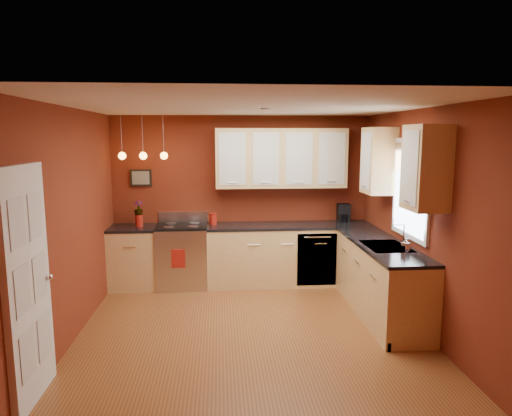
{
  "coord_description": "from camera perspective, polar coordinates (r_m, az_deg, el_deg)",
  "views": [
    {
      "loc": [
        -0.34,
        -5.04,
        2.27
      ],
      "look_at": [
        0.14,
        1.0,
        1.33
      ],
      "focal_mm": 32.0,
      "sensor_mm": 36.0,
      "label": 1
    }
  ],
  "objects": [
    {
      "name": "dishwasher_front",
      "position": [
        6.95,
        7.61,
        -6.4
      ],
      "size": [
        0.6,
        0.02,
        0.8
      ],
      "primitive_type": "cube",
      "color": "silver",
      "rests_on": "base_cabinets_back_right"
    },
    {
      "name": "gas_range",
      "position": [
        7.09,
        -9.15,
        -5.86
      ],
      "size": [
        0.76,
        0.64,
        1.11
      ],
      "color": "silver",
      "rests_on": "floor"
    },
    {
      "name": "red_canister",
      "position": [
        7.03,
        -5.39,
        -1.34
      ],
      "size": [
        0.12,
        0.12,
        0.18
      ],
      "color": "maroon",
      "rests_on": "counter_back_right"
    },
    {
      "name": "door_left_wall",
      "position": [
        4.35,
        -26.62,
        -8.73
      ],
      "size": [
        0.12,
        0.82,
        2.05
      ],
      "color": "white",
      "rests_on": "floor"
    },
    {
      "name": "dish_towel",
      "position": [
        6.77,
        -9.7,
        -6.26
      ],
      "size": [
        0.2,
        0.01,
        0.27
      ],
      "primitive_type": "cube",
      "color": "maroon",
      "rests_on": "gas_range"
    },
    {
      "name": "ceiling",
      "position": [
        5.06,
        -0.71,
        12.59
      ],
      "size": [
        4.0,
        4.2,
        0.02
      ],
      "primitive_type": "cube",
      "color": "#EEE7CF",
      "rests_on": "wall_back"
    },
    {
      "name": "wall_right",
      "position": [
        5.64,
        20.04,
        -1.59
      ],
      "size": [
        0.02,
        4.2,
        2.6
      ],
      "primitive_type": "cube",
      "color": "maroon",
      "rests_on": "floor"
    },
    {
      "name": "wall_back",
      "position": [
        7.21,
        -1.82,
        1.13
      ],
      "size": [
        4.0,
        0.02,
        2.6
      ],
      "primitive_type": "cube",
      "color": "maroon",
      "rests_on": "floor"
    },
    {
      "name": "upper_cabinets_back",
      "position": [
        7.03,
        3.14,
        6.24
      ],
      "size": [
        2.0,
        0.35,
        0.9
      ],
      "primitive_type": "cube",
      "color": "#E0BF78",
      "rests_on": "wall_back"
    },
    {
      "name": "wall_picture",
      "position": [
        7.25,
        -14.19,
        3.68
      ],
      "size": [
        0.32,
        0.03,
        0.26
      ],
      "primitive_type": "cube",
      "color": "black",
      "rests_on": "wall_back"
    },
    {
      "name": "wall_left",
      "position": [
        5.39,
        -22.41,
        -2.18
      ],
      "size": [
        0.02,
        4.2,
        2.6
      ],
      "primitive_type": "cube",
      "color": "maroon",
      "rests_on": "floor"
    },
    {
      "name": "upper_cabinets_right",
      "position": [
        5.79,
        17.47,
        5.29
      ],
      "size": [
        0.35,
        1.95,
        0.9
      ],
      "primitive_type": "cube",
      "color": "#E0BF78",
      "rests_on": "wall_right"
    },
    {
      "name": "floor",
      "position": [
        5.54,
        -0.65,
        -15.34
      ],
      "size": [
        4.2,
        4.2,
        0.0
      ],
      "primitive_type": "plane",
      "color": "brown",
      "rests_on": "ground"
    },
    {
      "name": "base_cabinets_back_left",
      "position": [
        7.2,
        -14.98,
        -6.1
      ],
      "size": [
        0.7,
        0.6,
        0.9
      ],
      "primitive_type": "cube",
      "color": "#E0BF78",
      "rests_on": "floor"
    },
    {
      "name": "counter_back_left",
      "position": [
        7.09,
        -15.13,
        -2.43
      ],
      "size": [
        0.7,
        0.62,
        0.04
      ],
      "primitive_type": "cube",
      "color": "black",
      "rests_on": "base_cabinets_back_left"
    },
    {
      "name": "window",
      "position": [
        5.85,
        18.8,
        2.68
      ],
      "size": [
        0.06,
        1.02,
        1.22
      ],
      "color": "white",
      "rests_on": "wall_right"
    },
    {
      "name": "flowers",
      "position": [
        7.04,
        -14.48,
        -0.06
      ],
      "size": [
        0.15,
        0.15,
        0.23
      ],
      "primitive_type": "imported",
      "rotation": [
        0.0,
        0.0,
        0.13
      ],
      "color": "maroon",
      "rests_on": "red_vase"
    },
    {
      "name": "red_vase",
      "position": [
        7.07,
        -14.42,
        -1.54
      ],
      "size": [
        0.11,
        0.11,
        0.18
      ],
      "primitive_type": "cylinder",
      "color": "maroon",
      "rests_on": "counter_back_left"
    },
    {
      "name": "coffee_maker",
      "position": [
        7.35,
        10.89,
        -0.69
      ],
      "size": [
        0.21,
        0.21,
        0.29
      ],
      "rotation": [
        0.0,
        0.0,
        -0.09
      ],
      "color": "black",
      "rests_on": "counter_back_right"
    },
    {
      "name": "counter_right",
      "position": [
        6.01,
        15.46,
        -4.45
      ],
      "size": [
        0.62,
        2.1,
        0.04
      ],
      "primitive_type": "cube",
      "color": "black",
      "rests_on": "base_cabinets_right"
    },
    {
      "name": "base_cabinets_back_right",
      "position": [
        7.16,
        4.21,
        -5.9
      ],
      "size": [
        2.54,
        0.6,
        0.9
      ],
      "primitive_type": "cube",
      "color": "#E0BF78",
      "rests_on": "floor"
    },
    {
      "name": "wall_front",
      "position": [
        3.11,
        2.0,
        -9.3
      ],
      "size": [
        4.0,
        0.02,
        2.6
      ],
      "primitive_type": "cube",
      "color": "maroon",
      "rests_on": "floor"
    },
    {
      "name": "soap_pump",
      "position": [
        5.62,
        18.2,
        -4.43
      ],
      "size": [
        0.1,
        0.1,
        0.17
      ],
      "primitive_type": "imported",
      "rotation": [
        0.0,
        0.0,
        0.41
      ],
      "color": "silver",
      "rests_on": "counter_right"
    },
    {
      "name": "base_cabinets_right",
      "position": [
        6.13,
        15.28,
        -8.73
      ],
      "size": [
        0.6,
        2.1,
        0.9
      ],
      "primitive_type": "cube",
      "color": "#E0BF78",
      "rests_on": "floor"
    },
    {
      "name": "counter_back_right",
      "position": [
        7.05,
        4.25,
        -2.2
      ],
      "size": [
        2.54,
        0.62,
        0.04
      ],
      "primitive_type": "cube",
      "color": "black",
      "rests_on": "base_cabinets_back_right"
    },
    {
      "name": "pendant_lights",
      "position": [
        6.88,
        -13.93,
        6.42
      ],
      "size": [
        0.71,
        0.11,
        0.66
      ],
      "color": "gray",
      "rests_on": "ceiling"
    },
    {
      "name": "sink",
      "position": [
        5.88,
        15.98,
        -4.82
      ],
      "size": [
        0.5,
        0.7,
        0.33
      ],
      "color": "gray",
      "rests_on": "counter_right"
    }
  ]
}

